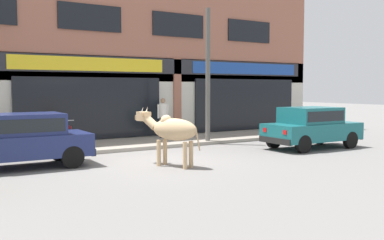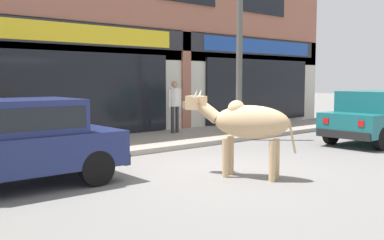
{
  "view_description": "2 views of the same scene",
  "coord_description": "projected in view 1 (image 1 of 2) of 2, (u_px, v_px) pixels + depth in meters",
  "views": [
    {
      "loc": [
        -6.06,
        -11.54,
        2.14
      ],
      "look_at": [
        1.96,
        1.0,
        1.07
      ],
      "focal_mm": 42.0,
      "sensor_mm": 36.0,
      "label": 1
    },
    {
      "loc": [
        -6.03,
        -6.45,
        1.79
      ],
      "look_at": [
        0.5,
        1.0,
        0.88
      ],
      "focal_mm": 42.0,
      "sensor_mm": 36.0,
      "label": 2
    }
  ],
  "objects": [
    {
      "name": "ground_plane",
      "position": [
        154.0,
        161.0,
        13.11
      ],
      "size": [
        90.0,
        90.0,
        0.0
      ],
      "primitive_type": "plane",
      "color": "slate"
    },
    {
      "name": "motorcycle_2",
      "position": [
        68.0,
        135.0,
        15.39
      ],
      "size": [
        0.66,
        1.79,
        0.88
      ],
      "color": "black",
      "rests_on": "sidewalk"
    },
    {
      "name": "pedestrian",
      "position": [
        163.0,
        113.0,
        18.09
      ],
      "size": [
        0.5,
        0.32,
        1.6
      ],
      "color": "#2D2D33",
      "rests_on": "sidewalk"
    },
    {
      "name": "utility_pole",
      "position": [
        208.0,
        75.0,
        16.98
      ],
      "size": [
        0.18,
        0.18,
        5.0
      ],
      "primitive_type": "cylinder",
      "color": "#595651",
      "rests_on": "sidewalk"
    },
    {
      "name": "car_1",
      "position": [
        312.0,
        125.0,
        15.86
      ],
      "size": [
        3.65,
        1.69,
        1.46
      ],
      "color": "black",
      "rests_on": "ground"
    },
    {
      "name": "motorcycle_1",
      "position": [
        34.0,
        138.0,
        14.7
      ],
      "size": [
        0.63,
        1.79,
        0.88
      ],
      "color": "black",
      "rests_on": "sidewalk"
    },
    {
      "name": "sidewalk",
      "position": [
        106.0,
        146.0,
        16.19
      ],
      "size": [
        19.0,
        2.94,
        0.13
      ],
      "primitive_type": "cube",
      "color": "gray",
      "rests_on": "ground"
    },
    {
      "name": "car_0",
      "position": [
        23.0,
        138.0,
        11.97
      ],
      "size": [
        3.65,
        1.7,
        1.46
      ],
      "color": "black",
      "rests_on": "ground"
    },
    {
      "name": "shop_building",
      "position": [
        88.0,
        45.0,
        17.37
      ],
      "size": [
        23.0,
        1.4,
        8.03
      ],
      "color": "#9E604C",
      "rests_on": "ground"
    },
    {
      "name": "cow",
      "position": [
        172.0,
        130.0,
        12.18
      ],
      "size": [
        1.15,
        2.0,
        1.61
      ],
      "color": "tan",
      "rests_on": "ground"
    }
  ]
}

